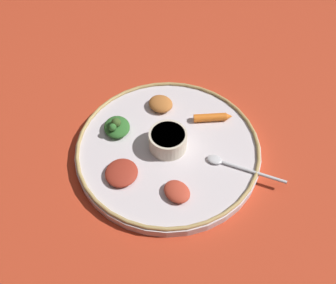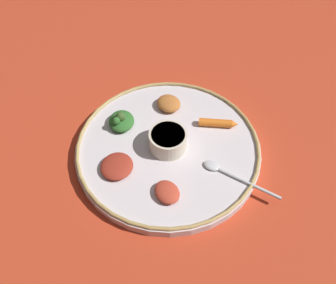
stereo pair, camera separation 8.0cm
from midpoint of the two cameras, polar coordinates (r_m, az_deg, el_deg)
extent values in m
plane|color=#B7381E|center=(0.83, 2.76, -1.74)|extent=(2.40, 2.40, 0.00)
cylinder|color=silver|center=(0.82, 2.79, -1.29)|extent=(0.41, 0.41, 0.02)
torus|color=tan|center=(0.81, 2.82, -0.70)|extent=(0.41, 0.41, 0.01)
cylinder|color=beige|center=(0.80, 2.87, 0.09)|extent=(0.08, 0.08, 0.04)
cylinder|color=brown|center=(0.78, 2.93, 0.92)|extent=(0.07, 0.07, 0.01)
ellipsoid|color=silver|center=(0.79, 9.70, -3.82)|extent=(0.04, 0.04, 0.01)
cylinder|color=silver|center=(0.78, 15.39, -6.44)|extent=(0.10, 0.10, 0.01)
ellipsoid|color=#2D6628|center=(0.85, -4.56, 3.09)|extent=(0.07, 0.07, 0.02)
sphere|color=#2D6628|center=(0.83, -5.30, 3.12)|extent=(0.02, 0.02, 0.02)
sphere|color=#385623|center=(0.83, -4.66, 3.79)|extent=(0.02, 0.02, 0.02)
cylinder|color=orange|center=(0.86, 10.03, 2.78)|extent=(0.08, 0.04, 0.02)
cone|color=orange|center=(0.86, 13.01, 2.56)|extent=(0.02, 0.02, 0.02)
ellipsoid|color=#B73D28|center=(0.74, 2.99, -7.99)|extent=(0.06, 0.07, 0.02)
ellipsoid|color=#B2662D|center=(0.88, 2.73, 5.86)|extent=(0.08, 0.08, 0.02)
ellipsoid|color=maroon|center=(0.77, -5.02, -3.95)|extent=(0.09, 0.09, 0.02)
camera|label=1|loc=(0.04, -87.13, 3.62)|focal=39.26mm
camera|label=2|loc=(0.04, 92.87, -3.62)|focal=39.26mm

